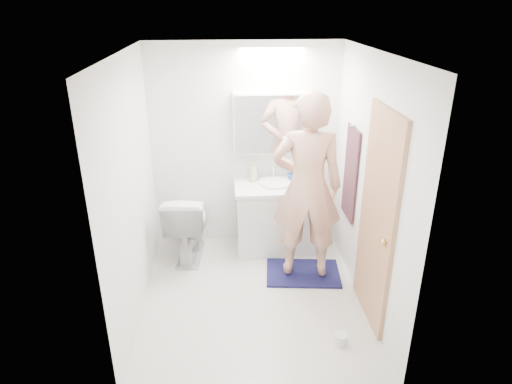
{
  "coord_description": "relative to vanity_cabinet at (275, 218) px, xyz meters",
  "views": [
    {
      "loc": [
        -0.26,
        -3.79,
        2.8
      ],
      "look_at": [
        0.05,
        0.25,
        1.05
      ],
      "focal_mm": 31.41,
      "sensor_mm": 36.0,
      "label": 1
    }
  ],
  "objects": [
    {
      "name": "toilet_paper_roll",
      "position": [
        0.39,
        -1.72,
        -0.34
      ],
      "size": [
        0.11,
        0.11,
        0.1
      ],
      "primitive_type": "cylinder",
      "color": "silver",
      "rests_on": "floor"
    },
    {
      "name": "sink_basin",
      "position": [
        0.0,
        0.03,
        0.45
      ],
      "size": [
        0.36,
        0.36,
        0.03
      ],
      "primitive_type": "cylinder",
      "color": "white",
      "rests_on": "countertop"
    },
    {
      "name": "towel_hook",
      "position": [
        0.73,
        -0.41,
        1.23
      ],
      "size": [
        0.07,
        0.02,
        0.02
      ],
      "primitive_type": "cylinder",
      "rotation": [
        0.0,
        1.57,
        0.0
      ],
      "color": "silver",
      "rests_on": "wall_right"
    },
    {
      "name": "person",
      "position": [
        0.25,
        -0.61,
        0.65
      ],
      "size": [
        0.77,
        0.55,
        1.98
      ],
      "primitive_type": "imported",
      "rotation": [
        0.0,
        0.0,
        3.03
      ],
      "color": "tan",
      "rests_on": "bath_rug"
    },
    {
      "name": "towel",
      "position": [
        0.75,
        -0.41,
        0.71
      ],
      "size": [
        0.02,
        0.42,
        1.0
      ],
      "primitive_type": "cube",
      "color": "#141B3F",
      "rests_on": "wall_right"
    },
    {
      "name": "countertop",
      "position": [
        0.0,
        -0.0,
        0.41
      ],
      "size": [
        0.95,
        0.58,
        0.04
      ],
      "primitive_type": "cube",
      "color": "white",
      "rests_on": "vanity_cabinet"
    },
    {
      "name": "toilet",
      "position": [
        -1.02,
        -0.11,
        0.02
      ],
      "size": [
        0.53,
        0.84,
        0.82
      ],
      "primitive_type": "imported",
      "rotation": [
        0.0,
        0.0,
        3.05
      ],
      "color": "silver",
      "rests_on": "floor"
    },
    {
      "name": "wall_back",
      "position": [
        -0.33,
        0.29,
        0.81
      ],
      "size": [
        2.5,
        0.0,
        2.5
      ],
      "primitive_type": "plane",
      "rotation": [
        1.57,
        0.0,
        0.0
      ],
      "color": "white",
      "rests_on": "floor"
    },
    {
      "name": "bath_rug",
      "position": [
        0.25,
        -0.61,
        -0.38
      ],
      "size": [
        0.86,
        0.63,
        0.02
      ],
      "primitive_type": "cube",
      "rotation": [
        0.0,
        0.0,
        -0.11
      ],
      "color": "#171644",
      "rests_on": "floor"
    },
    {
      "name": "wall_left",
      "position": [
        -1.43,
        -0.96,
        0.81
      ],
      "size": [
        0.0,
        2.5,
        2.5
      ],
      "primitive_type": "plane",
      "rotation": [
        1.57,
        0.0,
        1.57
      ],
      "color": "white",
      "rests_on": "floor"
    },
    {
      "name": "door",
      "position": [
        0.75,
        -1.31,
        0.61
      ],
      "size": [
        0.04,
        0.8,
        2.0
      ],
      "primitive_type": "cube",
      "color": "#A78153",
      "rests_on": "wall_right"
    },
    {
      "name": "soap_bottle_b",
      "position": [
        -0.23,
        0.18,
        0.52
      ],
      "size": [
        0.11,
        0.11,
        0.18
      ],
      "primitive_type": "imported",
      "rotation": [
        0.0,
        0.0,
        -0.49
      ],
      "color": "#63ADD5",
      "rests_on": "countertop"
    },
    {
      "name": "medicine_cabinet",
      "position": [
        -0.03,
        0.21,
        1.11
      ],
      "size": [
        0.88,
        0.14,
        0.7
      ],
      "primitive_type": "cube",
      "color": "white",
      "rests_on": "wall_back"
    },
    {
      "name": "door_knob",
      "position": [
        0.71,
        -1.61,
        0.56
      ],
      "size": [
        0.06,
        0.06,
        0.06
      ],
      "primitive_type": "sphere",
      "color": "gold",
      "rests_on": "door"
    },
    {
      "name": "toothbrush_cup",
      "position": [
        0.2,
        0.16,
        0.47
      ],
      "size": [
        0.11,
        0.11,
        0.08
      ],
      "primitive_type": "imported",
      "rotation": [
        0.0,
        0.0,
        -0.33
      ],
      "color": "#395DAB",
      "rests_on": "countertop"
    },
    {
      "name": "faucet",
      "position": [
        0.0,
        0.22,
        0.51
      ],
      "size": [
        0.02,
        0.02,
        0.16
      ],
      "primitive_type": "cylinder",
      "color": "silver",
      "rests_on": "countertop"
    },
    {
      "name": "floor",
      "position": [
        -0.33,
        -0.96,
        -0.39
      ],
      "size": [
        2.5,
        2.5,
        0.0
      ],
      "primitive_type": "plane",
      "color": "silver",
      "rests_on": "ground"
    },
    {
      "name": "soap_bottle_a",
      "position": [
        -0.25,
        0.15,
        0.55
      ],
      "size": [
        0.12,
        0.12,
        0.24
      ],
      "primitive_type": "imported",
      "rotation": [
        0.0,
        0.0,
        0.3
      ],
      "color": "#CAC183",
      "rests_on": "countertop"
    },
    {
      "name": "vanity_cabinet",
      "position": [
        0.0,
        0.0,
        0.0
      ],
      "size": [
        0.9,
        0.55,
        0.78
      ],
      "primitive_type": "cube",
      "color": "silver",
      "rests_on": "floor"
    },
    {
      "name": "wall_right",
      "position": [
        0.77,
        -0.96,
        0.81
      ],
      "size": [
        0.0,
        2.5,
        2.5
      ],
      "primitive_type": "plane",
      "rotation": [
        1.57,
        0.0,
        -1.57
      ],
      "color": "white",
      "rests_on": "floor"
    },
    {
      "name": "mirror_panel",
      "position": [
        -0.03,
        0.13,
        1.11
      ],
      "size": [
        0.84,
        0.01,
        0.66
      ],
      "primitive_type": "cube",
      "color": "silver",
      "rests_on": "medicine_cabinet"
    },
    {
      "name": "ceiling",
      "position": [
        -0.33,
        -0.96,
        2.01
      ],
      "size": [
        2.5,
        2.5,
        0.0
      ],
      "primitive_type": "plane",
      "rotation": [
        3.14,
        0.0,
        0.0
      ],
      "color": "white",
      "rests_on": "floor"
    },
    {
      "name": "wall_front",
      "position": [
        -0.33,
        -2.21,
        0.81
      ],
      "size": [
        2.5,
        0.0,
        2.5
      ],
      "primitive_type": "plane",
      "rotation": [
        -1.57,
        0.0,
        0.0
      ],
      "color": "white",
      "rests_on": "floor"
    }
  ]
}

